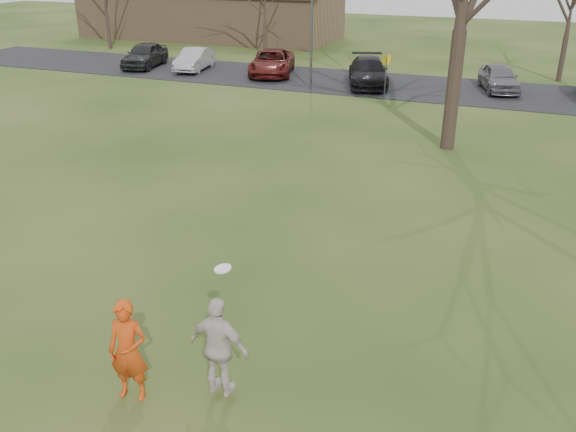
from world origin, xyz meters
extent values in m
plane|color=#1E380F|center=(0.00, 0.00, 0.00)|extent=(120.00, 120.00, 0.00)
cube|color=black|center=(0.00, 25.00, 0.02)|extent=(62.00, 6.50, 0.04)
imported|color=#C84110|center=(-0.94, -0.65, 0.91)|extent=(0.73, 0.55, 1.81)
imported|color=#232426|center=(-17.45, 24.63, 0.76)|extent=(2.45, 4.48, 1.44)
imported|color=#A5A5AA|center=(-14.14, 24.86, 0.68)|extent=(1.92, 4.03, 1.27)
imported|color=#591714|center=(-9.33, 25.26, 0.72)|extent=(3.54, 5.35, 1.37)
imported|color=black|center=(-3.49, 24.47, 0.74)|extent=(3.29, 5.19, 1.40)
imported|color=slate|center=(3.05, 25.60, 0.70)|extent=(2.60, 4.18, 1.33)
imported|color=beige|center=(0.47, -0.18, 1.02)|extent=(1.06, 0.50, 1.77)
cylinder|color=white|center=(0.50, -0.01, 2.37)|extent=(0.27, 0.27, 0.09)
cube|color=#8C6D4C|center=(-20.00, 38.00, 1.75)|extent=(20.00, 8.00, 3.50)
cylinder|color=#47474C|center=(-6.00, 22.50, 3.00)|extent=(0.12, 0.12, 6.00)
cylinder|color=#47474C|center=(-2.00, 22.00, 1.00)|extent=(0.06, 0.06, 2.00)
cube|color=yellow|center=(-2.00, 22.00, 1.85)|extent=(0.35, 0.35, 0.45)
camera|label=1|loc=(4.39, -7.19, 6.88)|focal=37.90mm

